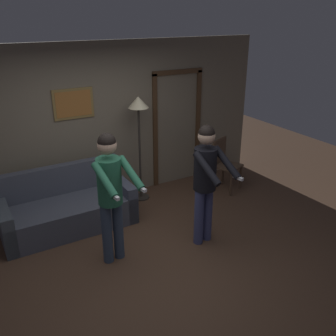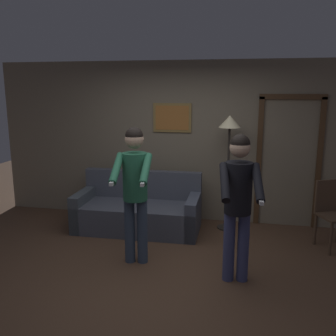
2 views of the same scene
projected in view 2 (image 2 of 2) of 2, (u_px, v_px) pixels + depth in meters
name	position (u px, v px, depth m)	size (l,w,h in m)	color
ground_plane	(157.00, 275.00, 4.44)	(12.00, 12.00, 0.00)	brown
back_wall_assembly	(186.00, 142.00, 6.13)	(6.40, 0.10, 2.60)	#7E725D
couch	(138.00, 212.00, 5.83)	(1.91, 0.88, 0.87)	#494D5A
torchiere_lamp	(229.00, 135.00, 5.60)	(0.33, 0.33, 1.77)	#332D28
person_standing_left	(135.00, 183.00, 4.54)	(0.48, 0.70, 1.72)	#37475F
person_standing_right	(238.00, 195.00, 4.09)	(0.49, 0.62, 1.69)	#3E4575
dining_chair_distant	(333.00, 210.00, 5.13)	(0.55, 0.55, 0.93)	#4C3828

